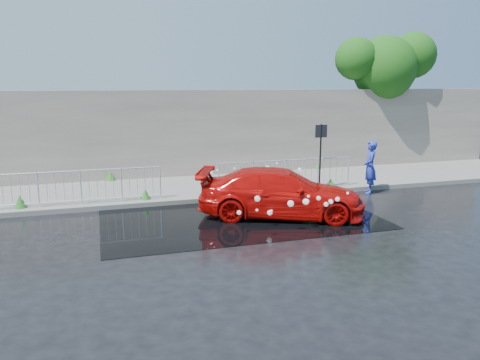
% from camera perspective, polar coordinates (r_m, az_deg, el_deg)
% --- Properties ---
extents(ground, '(90.00, 90.00, 0.00)m').
position_cam_1_polar(ground, '(12.98, -1.02, -5.83)').
color(ground, black).
rests_on(ground, ground).
extents(pavement, '(30.00, 4.00, 0.15)m').
position_cam_1_polar(pavement, '(17.66, -5.50, -0.90)').
color(pavement, slate).
rests_on(pavement, ground).
extents(curb, '(30.00, 0.25, 0.16)m').
position_cam_1_polar(curb, '(15.76, -4.03, -2.40)').
color(curb, slate).
rests_on(curb, ground).
extents(retaining_wall, '(30.00, 0.60, 3.50)m').
position_cam_1_polar(retaining_wall, '(19.51, -6.91, 5.70)').
color(retaining_wall, '#6C645B').
rests_on(retaining_wall, pavement).
extents(puddle, '(8.00, 5.00, 0.01)m').
position_cam_1_polar(puddle, '(14.03, -0.18, -4.45)').
color(puddle, black).
rests_on(puddle, ground).
extents(sign_post, '(0.45, 0.06, 2.50)m').
position_cam_1_polar(sign_post, '(16.96, 9.80, 4.12)').
color(sign_post, black).
rests_on(sign_post, ground).
extents(tree, '(5.03, 2.96, 6.27)m').
position_cam_1_polar(tree, '(23.30, 17.42, 13.30)').
color(tree, '#332114').
rests_on(tree, ground).
extents(railing_left, '(5.05, 0.05, 1.10)m').
position_cam_1_polar(railing_left, '(15.59, -18.84, -0.69)').
color(railing_left, silver).
rests_on(railing_left, pavement).
extents(railing_right, '(5.05, 0.05, 1.10)m').
position_cam_1_polar(railing_right, '(16.84, 5.66, 0.78)').
color(railing_right, silver).
rests_on(railing_right, pavement).
extents(weeds, '(12.17, 3.93, 0.40)m').
position_cam_1_polar(weeds, '(16.91, -6.89, -0.62)').
color(weeds, '#16521B').
rests_on(weeds, pavement).
extents(water_spray, '(3.59, 5.59, 1.06)m').
position_cam_1_polar(water_spray, '(14.58, 3.83, -1.29)').
color(water_spray, white).
rests_on(water_spray, ground).
extents(red_car, '(5.30, 3.74, 1.42)m').
position_cam_1_polar(red_car, '(13.98, 5.03, -1.57)').
color(red_car, '#AE0906').
rests_on(red_car, ground).
extents(person, '(0.72, 0.82, 1.89)m').
position_cam_1_polar(person, '(17.46, 15.57, 1.50)').
color(person, '#2230AC').
rests_on(person, ground).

